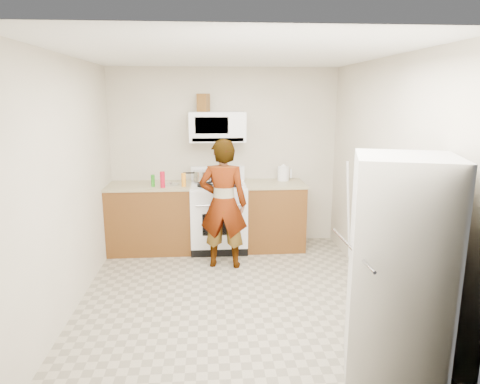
{
  "coord_description": "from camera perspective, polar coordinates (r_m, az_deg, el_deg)",
  "views": [
    {
      "loc": [
        -0.24,
        -4.26,
        2.11
      ],
      "look_at": [
        0.13,
        0.55,
        1.02
      ],
      "focal_mm": 32.0,
      "sensor_mm": 36.0,
      "label": 1
    }
  ],
  "objects": [
    {
      "name": "floor",
      "position": [
        4.76,
        -1.06,
        -13.61
      ],
      "size": [
        3.6,
        3.6,
        0.0
      ],
      "primitive_type": "plane",
      "color": "gray",
      "rests_on": "ground"
    },
    {
      "name": "back_wall",
      "position": [
        6.12,
        -2.08,
        4.61
      ],
      "size": [
        3.2,
        0.02,
        2.5
      ],
      "primitive_type": "cube",
      "color": "beige",
      "rests_on": "floor"
    },
    {
      "name": "right_wall",
      "position": [
        4.72,
        18.55,
        1.53
      ],
      "size": [
        0.02,
        3.6,
        2.5
      ],
      "primitive_type": "cube",
      "color": "beige",
      "rests_on": "floor"
    },
    {
      "name": "cabinet_left",
      "position": [
        6.04,
        -11.83,
        -3.53
      ],
      "size": [
        1.12,
        0.62,
        0.9
      ],
      "primitive_type": "cube",
      "color": "brown",
      "rests_on": "floor"
    },
    {
      "name": "counter_left",
      "position": [
        5.93,
        -12.03,
        0.81
      ],
      "size": [
        1.14,
        0.64,
        0.03
      ],
      "primitive_type": "cube",
      "color": "tan",
      "rests_on": "cabinet_left"
    },
    {
      "name": "cabinet_right",
      "position": [
        6.06,
        4.55,
        -3.25
      ],
      "size": [
        0.8,
        0.62,
        0.9
      ],
      "primitive_type": "cube",
      "color": "brown",
      "rests_on": "floor"
    },
    {
      "name": "counter_right",
      "position": [
        5.95,
        4.62,
        1.09
      ],
      "size": [
        0.82,
        0.64,
        0.03
      ],
      "primitive_type": "cube",
      "color": "tan",
      "rests_on": "cabinet_right"
    },
    {
      "name": "gas_range",
      "position": [
        5.97,
        -2.87,
        -3.1
      ],
      "size": [
        0.76,
        0.65,
        1.13
      ],
      "color": "white",
      "rests_on": "floor"
    },
    {
      "name": "microwave",
      "position": [
        5.89,
        -3.03,
        8.69
      ],
      "size": [
        0.76,
        0.38,
        0.4
      ],
      "primitive_type": "cube",
      "color": "white",
      "rests_on": "back_wall"
    },
    {
      "name": "person",
      "position": [
        5.27,
        -2.24,
        -1.6
      ],
      "size": [
        0.64,
        0.47,
        1.62
      ],
      "primitive_type": "imported",
      "rotation": [
        0.0,
        0.0,
        2.99
      ],
      "color": "tan",
      "rests_on": "floor"
    },
    {
      "name": "fridge",
      "position": [
        3.46,
        20.37,
        -9.51
      ],
      "size": [
        0.88,
        0.88,
        1.7
      ],
      "primitive_type": "cube",
      "rotation": [
        0.0,
        0.0,
        -0.3
      ],
      "color": "white",
      "rests_on": "floor"
    },
    {
      "name": "kettle",
      "position": [
        6.1,
        5.79,
        2.46
      ],
      "size": [
        0.22,
        0.22,
        0.2
      ],
      "primitive_type": "cylinder",
      "rotation": [
        0.0,
        0.0,
        -0.42
      ],
      "color": "white",
      "rests_on": "counter_right"
    },
    {
      "name": "jug",
      "position": [
        5.91,
        -4.91,
        11.78
      ],
      "size": [
        0.18,
        0.18,
        0.24
      ],
      "primitive_type": "cube",
      "rotation": [
        0.0,
        0.0,
        -0.39
      ],
      "color": "brown",
      "rests_on": "microwave"
    },
    {
      "name": "saucepan",
      "position": [
        5.98,
        -5.04,
        2.16
      ],
      "size": [
        0.32,
        0.32,
        0.13
      ],
      "primitive_type": "cylinder",
      "rotation": [
        0.0,
        0.0,
        0.42
      ],
      "color": "#ADAEB2",
      "rests_on": "gas_range"
    },
    {
      "name": "tray",
      "position": [
        5.77,
        -0.85,
        1.16
      ],
      "size": [
        0.26,
        0.17,
        0.05
      ],
      "primitive_type": "cube",
      "rotation": [
        0.0,
        0.0,
        -0.05
      ],
      "color": "white",
      "rests_on": "gas_range"
    },
    {
      "name": "bottle_spray",
      "position": [
        5.67,
        -10.29,
        1.64
      ],
      "size": [
        0.07,
        0.07,
        0.21
      ],
      "primitive_type": "cylinder",
      "rotation": [
        0.0,
        0.0,
        0.06
      ],
      "color": "#B40D25",
      "rests_on": "counter_left"
    },
    {
      "name": "bottle_hot_sauce",
      "position": [
        5.7,
        -7.52,
        1.62
      ],
      "size": [
        0.06,
        0.06,
        0.18
      ],
      "primitive_type": "cylinder",
      "rotation": [
        0.0,
        0.0,
        0.1
      ],
      "color": "orange",
      "rests_on": "counter_left"
    },
    {
      "name": "bottle_green_cap",
      "position": [
        5.76,
        -11.53,
        1.48
      ],
      "size": [
        0.06,
        0.06,
        0.16
      ],
      "primitive_type": "cylinder",
      "rotation": [
        0.0,
        0.0,
        0.25
      ],
      "color": "#208117",
      "rests_on": "counter_left"
    },
    {
      "name": "pot_lid",
      "position": [
        5.86,
        -9.22,
        1.02
      ],
      "size": [
        0.31,
        0.31,
        0.01
      ],
      "primitive_type": "cylinder",
      "rotation": [
        0.0,
        0.0,
        -0.42
      ],
      "color": "white",
      "rests_on": "counter_left"
    },
    {
      "name": "broom",
      "position": [
        5.6,
        14.26,
        -2.57
      ],
      "size": [
        0.2,
        0.24,
        1.33
      ],
      "primitive_type": "cylinder",
      "rotation": [
        0.14,
        -0.14,
        0.1
      ],
      "color": "white",
      "rests_on": "floor"
    }
  ]
}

